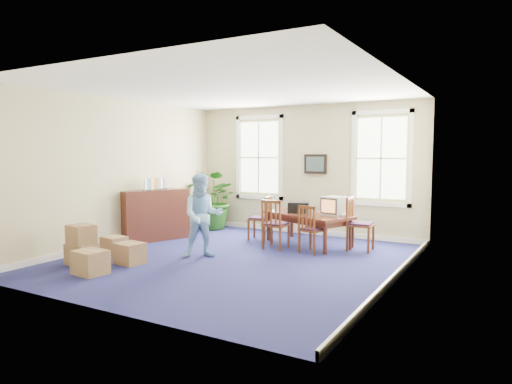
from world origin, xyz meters
The scene contains 25 objects.
floor centered at (0.00, 0.00, 0.00)m, with size 6.50×6.50×0.00m, color navy.
ceiling centered at (0.00, 0.00, 3.20)m, with size 6.50×6.50×0.00m, color white.
wall_back centered at (0.00, 3.25, 1.60)m, with size 6.50×6.50×0.00m, color #BEB285.
wall_front centered at (0.00, -3.25, 1.60)m, with size 6.50×6.50×0.00m, color #BEB285.
wall_left centered at (-3.00, 0.00, 1.60)m, with size 6.50×6.50×0.00m, color #BEB285.
wall_right centered at (3.00, 0.00, 1.60)m, with size 6.50×6.50×0.00m, color #BEB285.
baseboard_back centered at (0.00, 3.22, 0.06)m, with size 6.00×0.04×0.12m, color white.
baseboard_left centered at (-2.97, 0.00, 0.06)m, with size 0.04×6.50×0.12m, color white.
baseboard_right centered at (2.97, 0.00, 0.06)m, with size 0.04×6.50×0.12m, color white.
window_left centered at (-1.30, 3.23, 1.90)m, with size 1.40×0.12×2.20m, color white, non-canonical shape.
window_right centered at (1.90, 3.23, 1.90)m, with size 1.40×0.12×2.20m, color white, non-canonical shape.
wall_picture centered at (0.30, 3.20, 1.75)m, with size 0.58×0.06×0.48m, color black, non-canonical shape.
conference_table centered at (0.63, 1.95, 0.35)m, with size 2.04×0.93×0.69m, color #4C2016, non-canonical shape.
crt_tv centered at (1.23, 2.00, 0.90)m, with size 0.44×0.48×0.40m, color #B7B7BC, non-canonical shape.
game_console centered at (1.51, 1.95, 0.72)m, with size 0.14×0.18×0.04m, color white.
equipment_bag centered at (0.40, 2.00, 0.81)m, with size 0.46×0.30×0.23m, color black.
chair_near_left centered at (0.21, 1.26, 0.53)m, with size 0.47×0.47×1.05m, color brown, non-canonical shape.
chair_near_right centered at (1.04, 1.26, 0.49)m, with size 0.44×0.44×0.98m, color brown, non-canonical shape.
chair_end_left centered at (-0.58, 1.95, 0.51)m, with size 0.46×0.46×1.02m, color brown, non-canonical shape.
chair_end_right centered at (1.83, 1.95, 0.56)m, with size 0.50×0.50×1.12m, color brown, non-canonical shape.
man centered at (-0.65, -0.17, 0.81)m, with size 0.80×0.62×1.63m, color #8CBEEE.
credenza centered at (-2.64, 0.70, 0.63)m, with size 0.46×1.60×1.26m, color #4C2016.
brochure_rack centered at (-2.62, 0.70, 1.40)m, with size 0.11×0.64×0.28m, color #99999E, non-canonical shape.
potted_plant centered at (-2.33, 2.66, 0.78)m, with size 1.41×1.23×1.57m, color #184810.
cardboard_boxes centered at (-2.04, -1.63, 0.38)m, with size 1.34×1.34×0.77m, color #9A724C, non-canonical shape.
Camera 1 is at (4.56, -7.26, 2.04)m, focal length 32.00 mm.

